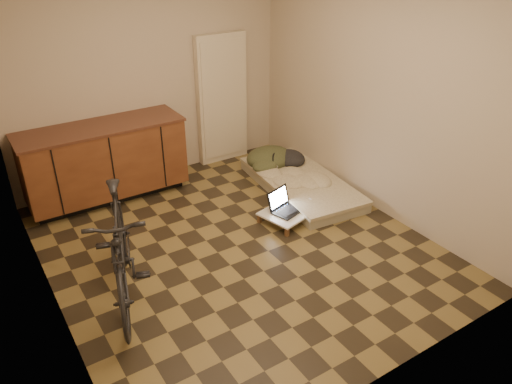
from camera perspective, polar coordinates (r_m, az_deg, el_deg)
room_shell at (r=4.51m, az=-2.54°, el=7.57°), size 3.50×4.00×2.60m
cabinets at (r=6.04m, az=-16.89°, el=3.34°), size 1.84×0.62×0.91m
appliance_panel at (r=6.69m, az=-3.92°, el=10.51°), size 0.70×0.10×1.70m
bicycle at (r=4.34m, az=-15.32°, el=-5.69°), size 0.99×1.74×1.08m
futon at (r=6.16m, az=5.16°, el=0.98°), size 1.01×1.82×0.15m
clothing_pile at (r=6.48m, az=2.19°, el=4.57°), size 0.72×0.62×0.27m
headphones at (r=6.39m, az=2.21°, el=3.64°), size 0.31×0.31×0.15m
lap_desk at (r=5.54m, az=4.14°, el=-2.03°), size 0.79×0.61×0.12m
laptop at (r=5.48m, az=3.28°, el=-1.62°), size 0.40×0.38×0.23m
mouse at (r=5.69m, az=6.21°, el=-0.90°), size 0.08×0.11×0.04m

